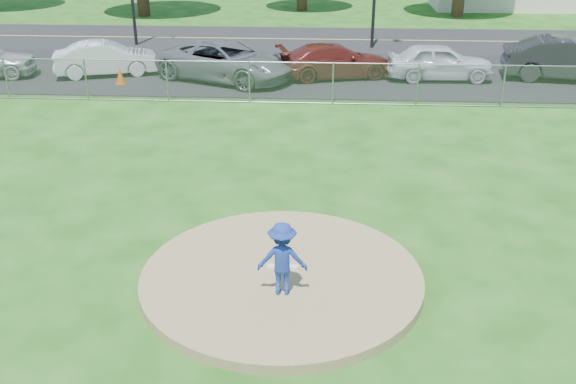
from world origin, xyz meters
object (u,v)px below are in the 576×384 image
object	(u,v)px
parked_car_gray	(226,61)
parked_car_charcoal	(569,59)
traffic_cone	(120,76)
parked_car_pearl	(440,62)
parked_car_darkred	(335,61)
pitcher	(282,259)
parked_car_white	(106,58)

from	to	relation	value
parked_car_gray	parked_car_charcoal	size ratio (longest dim) A/B	1.09
traffic_cone	parked_car_pearl	world-z (taller)	parked_car_pearl
parked_car_darkred	parked_car_charcoal	distance (m)	9.50
parked_car_darkred	pitcher	bearing A→B (deg)	161.43
traffic_cone	parked_car_darkred	bearing A→B (deg)	10.58
parked_car_white	parked_car_pearl	xyz separation A→B (m)	(13.84, 0.08, 0.04)
parked_car_white	parked_car_darkred	bearing A→B (deg)	-107.20
traffic_cone	parked_car_charcoal	distance (m)	18.17
parked_car_white	parked_car_darkred	world-z (taller)	parked_car_white
parked_car_white	parked_car_gray	bearing A→B (deg)	-114.32
pitcher	parked_car_darkred	world-z (taller)	pitcher
traffic_cone	parked_car_gray	distance (m)	4.25
traffic_cone	parked_car_gray	world-z (taller)	parked_car_gray
pitcher	traffic_cone	distance (m)	16.74
pitcher	parked_car_darkred	bearing A→B (deg)	-95.59
pitcher	parked_car_white	world-z (taller)	pitcher
parked_car_pearl	parked_car_charcoal	world-z (taller)	parked_car_charcoal
parked_car_darkred	parked_car_pearl	xyz separation A→B (m)	(4.27, -0.09, 0.04)
parked_car_charcoal	parked_car_white	bearing A→B (deg)	99.20
traffic_cone	parked_car_darkred	xyz separation A→B (m)	(8.58, 1.60, 0.35)
traffic_cone	parked_car_gray	xyz separation A→B (m)	(4.14, 0.88, 0.45)
parked_car_pearl	parked_car_white	bearing A→B (deg)	88.07
parked_car_gray	parked_car_pearl	xyz separation A→B (m)	(8.71, 0.63, -0.05)
traffic_cone	parked_car_charcoal	world-z (taller)	parked_car_charcoal
parked_car_white	parked_car_gray	world-z (taller)	parked_car_gray
parked_car_white	parked_car_pearl	distance (m)	13.84
pitcher	parked_car_gray	distance (m)	16.18
pitcher	parked_car_charcoal	world-z (taller)	parked_car_charcoal
pitcher	parked_car_pearl	xyz separation A→B (m)	(5.31, 16.45, -0.15)
parked_car_white	parked_car_charcoal	world-z (taller)	parked_car_charcoal
pitcher	parked_car_pearl	distance (m)	17.29
parked_car_gray	parked_car_pearl	distance (m)	8.73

